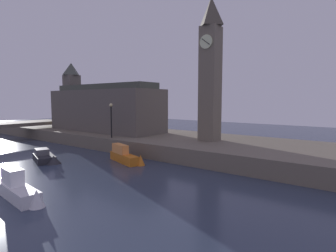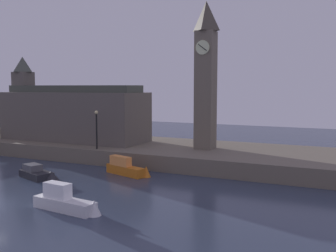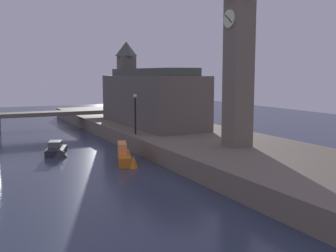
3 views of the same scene
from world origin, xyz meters
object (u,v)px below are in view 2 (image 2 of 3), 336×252
at_px(parliament_hall, 71,113).
at_px(boat_barge_dark, 40,174).
at_px(streetlamp, 97,125).
at_px(clock_tower, 206,73).
at_px(boat_patrol_orange, 127,168).
at_px(boat_ferry_white, 68,202).

bearing_deg(parliament_hall, boat_barge_dark, -62.27).
bearing_deg(streetlamp, boat_barge_dark, -94.55).
distance_m(clock_tower, boat_barge_dark, 18.19).
bearing_deg(streetlamp, boat_patrol_orange, -29.64).
xyz_separation_m(clock_tower, boat_patrol_orange, (-4.31, -7.99, -8.42)).
relative_size(parliament_hall, streetlamp, 4.54).
bearing_deg(boat_barge_dark, parliament_hall, 117.73).
bearing_deg(boat_barge_dark, boat_patrol_orange, 35.80).
height_order(boat_barge_dark, boat_ferry_white, boat_ferry_white).
height_order(streetlamp, boat_barge_dark, streetlamp).
bearing_deg(clock_tower, streetlamp, -153.04).
relative_size(clock_tower, boat_ferry_white, 2.87).
distance_m(streetlamp, boat_patrol_orange, 7.02).
relative_size(streetlamp, boat_ferry_white, 0.76).
relative_size(streetlamp, boat_barge_dark, 0.89).
distance_m(boat_barge_dark, boat_ferry_white, 9.88).
xyz_separation_m(clock_tower, boat_barge_dark, (-10.27, -12.29, -8.61)).
bearing_deg(boat_barge_dark, streetlamp, 85.45).
bearing_deg(boat_ferry_white, clock_tower, 82.56).
bearing_deg(clock_tower, boat_patrol_orange, -118.33).
bearing_deg(boat_ferry_white, streetlamp, 118.77).
height_order(clock_tower, boat_ferry_white, clock_tower).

